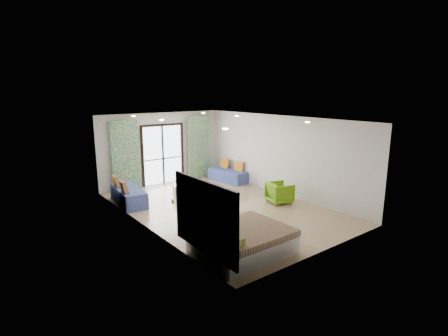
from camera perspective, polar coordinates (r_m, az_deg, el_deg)
floor at (r=10.75m, az=-0.42°, el=-6.46°), size 5.00×7.50×0.01m
ceiling at (r=10.20m, az=-0.44°, el=8.03°), size 5.00×7.50×0.01m
wall_back at (r=13.53m, az=-10.05°, el=3.19°), size 5.00×0.01×2.70m
wall_front at (r=7.82m, az=16.38°, el=-3.95°), size 5.00×0.01×2.70m
wall_left at (r=9.15m, az=-13.04°, el=-1.39°), size 0.01×7.50×2.70m
wall_right at (r=12.04m, az=9.13°, el=2.08°), size 0.01×7.50×2.70m
balcony_door at (r=13.52m, az=-9.98°, el=2.79°), size 1.76×0.08×2.28m
balcony_rail at (r=13.58m, az=-9.94°, el=1.51°), size 1.52×0.03×0.04m
curtain_left at (r=12.75m, az=-15.84°, el=1.89°), size 1.00×0.10×2.50m
curtain_right at (r=14.16m, az=-4.12°, el=3.35°), size 1.00×0.10×2.50m
downlight_a at (r=7.77m, az=0.19°, el=6.41°), size 0.12×0.12×0.02m
downlight_b at (r=9.73m, az=13.48°, el=7.30°), size 0.12×0.12×0.02m
downlight_c at (r=10.30m, az=-10.14°, el=7.72°), size 0.12×0.12×0.02m
downlight_d at (r=11.85m, az=2.09°, el=8.50°), size 0.12×0.12×0.02m
downlight_e at (r=12.11m, az=-14.56°, el=8.20°), size 0.12×0.12×0.02m
downlight_f at (r=13.45m, az=-3.40°, el=8.97°), size 0.12×0.12×0.02m
headboard at (r=6.98m, az=-3.24°, el=-8.02°), size 0.06×2.10×1.50m
switch_plate at (r=7.99m, az=-8.38°, el=-5.46°), size 0.02×0.10×0.10m
bed at (r=7.83m, az=2.92°, el=-11.74°), size 1.97×1.61×0.68m
daybed_left at (r=11.43m, az=-15.40°, el=-4.33°), size 0.86×1.84×0.88m
daybed_right at (r=13.72m, az=0.68°, el=-1.14°), size 0.84×1.74×0.82m
coffee_table at (r=11.86m, az=-6.81°, el=-2.86°), size 0.82×0.82×0.72m
vase at (r=11.82m, az=-6.47°, el=-2.22°), size 0.21×0.22×0.18m
armchair at (r=11.24m, az=9.08°, el=-3.84°), size 0.81×0.84×0.72m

